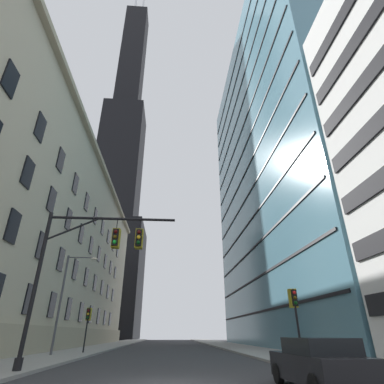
{
  "coord_description": "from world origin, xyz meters",
  "views": [
    {
      "loc": [
        -0.12,
        -11.97,
        1.61
      ],
      "look_at": [
        2.65,
        26.22,
        20.02
      ],
      "focal_mm": 27.58,
      "sensor_mm": 36.0,
      "label": 1
    }
  ],
  "objects_px": {
    "street_lamppost": "(67,292)",
    "parked_car": "(319,364)",
    "traffic_light_far_left": "(88,316)",
    "traffic_signal_mast": "(95,254)",
    "traffic_light_near_right": "(294,302)"
  },
  "relations": [
    {
      "from": "parked_car",
      "to": "traffic_signal_mast",
      "type": "bearing_deg",
      "value": 150.99
    },
    {
      "from": "traffic_light_near_right",
      "to": "parked_car",
      "type": "bearing_deg",
      "value": -108.47
    },
    {
      "from": "traffic_signal_mast",
      "to": "parked_car",
      "type": "distance_m",
      "value": 11.0
    },
    {
      "from": "traffic_signal_mast",
      "to": "traffic_light_near_right",
      "type": "bearing_deg",
      "value": 11.89
    },
    {
      "from": "traffic_light_far_left",
      "to": "parked_car",
      "type": "distance_m",
      "value": 22.1
    },
    {
      "from": "traffic_light_near_right",
      "to": "traffic_light_far_left",
      "type": "height_order",
      "value": "traffic_light_near_right"
    },
    {
      "from": "traffic_light_far_left",
      "to": "parked_car",
      "type": "xyz_separation_m",
      "value": [
        11.97,
        -18.44,
        -2.22
      ]
    },
    {
      "from": "traffic_signal_mast",
      "to": "street_lamppost",
      "type": "xyz_separation_m",
      "value": [
        -4.48,
        10.59,
        -0.67
      ]
    },
    {
      "from": "street_lamppost",
      "to": "parked_car",
      "type": "xyz_separation_m",
      "value": [
        13.23,
        -15.44,
        -3.91
      ]
    },
    {
      "from": "street_lamppost",
      "to": "parked_car",
      "type": "distance_m",
      "value": 20.7
    },
    {
      "from": "traffic_signal_mast",
      "to": "traffic_light_near_right",
      "type": "height_order",
      "value": "traffic_signal_mast"
    },
    {
      "from": "traffic_light_near_right",
      "to": "traffic_light_far_left",
      "type": "bearing_deg",
      "value": 141.97
    },
    {
      "from": "traffic_signal_mast",
      "to": "street_lamppost",
      "type": "distance_m",
      "value": 11.52
    },
    {
      "from": "traffic_light_near_right",
      "to": "street_lamppost",
      "type": "distance_m",
      "value": 17.73
    },
    {
      "from": "street_lamppost",
      "to": "parked_car",
      "type": "height_order",
      "value": "street_lamppost"
    }
  ]
}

